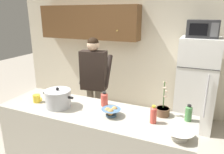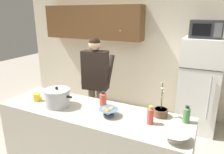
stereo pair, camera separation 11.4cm
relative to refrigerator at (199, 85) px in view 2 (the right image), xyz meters
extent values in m
cube|color=beige|center=(-1.04, 0.45, 0.50)|extent=(6.00, 0.12, 2.60)
cube|color=brown|center=(-2.24, 0.22, 1.00)|extent=(2.21, 0.34, 0.68)
sphere|color=gold|center=(-1.52, 0.05, 0.86)|extent=(0.03, 0.03, 0.03)
cube|color=#BCB7A8|center=(-1.04, -1.85, -0.34)|extent=(2.26, 0.68, 0.92)
cube|color=white|center=(0.00, 0.00, 0.00)|extent=(0.64, 0.64, 1.61)
cube|color=#333333|center=(0.00, -0.32, 0.35)|extent=(0.63, 0.01, 0.01)
cylinder|color=#B2B2B7|center=(0.18, -0.35, -0.08)|extent=(0.02, 0.02, 0.72)
cube|color=#2D2D30|center=(0.00, -0.02, 0.94)|extent=(0.48, 0.36, 0.28)
cube|color=black|center=(-0.06, -0.20, 0.94)|extent=(0.26, 0.01, 0.18)
cube|color=#59595B|center=(0.17, -0.20, 0.94)|extent=(0.11, 0.01, 0.21)
cylinder|color=#726656|center=(-1.46, -0.89, -0.41)|extent=(0.11, 0.11, 0.80)
cylinder|color=#726656|center=(-1.60, -0.91, -0.41)|extent=(0.11, 0.11, 0.80)
cube|color=#2D231E|center=(-1.53, -0.90, 0.31)|extent=(0.44, 0.26, 0.63)
sphere|color=beige|center=(-1.53, -0.90, 0.72)|extent=(0.19, 0.19, 0.19)
sphere|color=black|center=(-1.53, -0.90, 0.74)|extent=(0.18, 0.18, 0.18)
cylinder|color=#2D231E|center=(-1.35, -0.75, 0.29)|extent=(0.14, 0.38, 0.48)
cylinder|color=#2D231E|center=(-1.75, -0.81, 0.29)|extent=(0.14, 0.38, 0.48)
cylinder|color=silver|center=(-1.46, -1.92, 0.21)|extent=(0.30, 0.30, 0.19)
cylinder|color=silver|center=(-1.46, -1.92, 0.32)|extent=(0.31, 0.31, 0.02)
sphere|color=black|center=(-1.46, -1.92, 0.34)|extent=(0.04, 0.04, 0.04)
cube|color=black|center=(-1.64, -1.92, 0.26)|extent=(0.06, 0.02, 0.02)
cube|color=black|center=(-1.28, -1.92, 0.26)|extent=(0.06, 0.02, 0.02)
cylinder|color=yellow|center=(-1.80, -1.91, 0.16)|extent=(0.09, 0.09, 0.10)
torus|color=yellow|center=(-1.74, -1.91, 0.16)|extent=(0.06, 0.01, 0.06)
cylinder|color=#4C7299|center=(-0.79, -1.88, 0.13)|extent=(0.12, 0.12, 0.02)
cone|color=#4C7299|center=(-0.79, -1.88, 0.17)|extent=(0.21, 0.21, 0.06)
sphere|color=tan|center=(-0.83, -1.90, 0.18)|extent=(0.07, 0.07, 0.07)
sphere|color=tan|center=(-0.77, -1.85, 0.18)|extent=(0.07, 0.07, 0.07)
sphere|color=tan|center=(-0.78, -1.92, 0.18)|extent=(0.07, 0.07, 0.07)
cylinder|color=white|center=(-0.06, -2.04, 0.13)|extent=(0.14, 0.14, 0.02)
cone|color=white|center=(-0.06, -2.04, 0.17)|extent=(0.25, 0.25, 0.06)
cylinder|color=#D84C3F|center=(-0.34, -1.84, 0.19)|extent=(0.07, 0.07, 0.16)
cone|color=#D84C3F|center=(-0.34, -1.84, 0.28)|extent=(0.07, 0.07, 0.02)
cylinder|color=gold|center=(-0.34, -1.84, 0.30)|extent=(0.04, 0.04, 0.02)
cylinder|color=#4C8C4C|center=(-0.02, -1.66, 0.19)|extent=(0.07, 0.07, 0.15)
cone|color=#4C8C4C|center=(-0.02, -1.66, 0.27)|extent=(0.07, 0.07, 0.02)
cylinder|color=#262626|center=(-0.02, -1.66, 0.29)|extent=(0.04, 0.04, 0.02)
cylinder|color=#D84C3F|center=(-0.97, -1.67, 0.19)|extent=(0.08, 0.08, 0.14)
cone|color=#D84C3F|center=(-0.97, -1.67, 0.27)|extent=(0.08, 0.08, 0.02)
cylinder|color=#262626|center=(-0.97, -1.67, 0.28)|extent=(0.05, 0.05, 0.02)
cylinder|color=brown|center=(-0.28, -1.64, 0.16)|extent=(0.15, 0.15, 0.09)
cylinder|color=#38281E|center=(-0.28, -1.64, 0.20)|extent=(0.14, 0.14, 0.01)
cylinder|color=#4C7238|center=(-0.28, -1.64, 0.35)|extent=(0.01, 0.04, 0.31)
ellipsoid|color=beige|center=(-0.27, -1.64, 0.34)|extent=(0.04, 0.03, 0.02)
ellipsoid|color=beige|center=(-0.27, -1.62, 0.39)|extent=(0.04, 0.03, 0.02)
ellipsoid|color=beige|center=(-0.28, -1.66, 0.44)|extent=(0.04, 0.03, 0.02)
ellipsoid|color=beige|center=(-0.28, -1.64, 0.49)|extent=(0.04, 0.03, 0.02)
camera|label=1|loc=(0.04, -3.77, 1.19)|focal=33.75mm
camera|label=2|loc=(0.14, -3.73, 1.19)|focal=33.75mm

